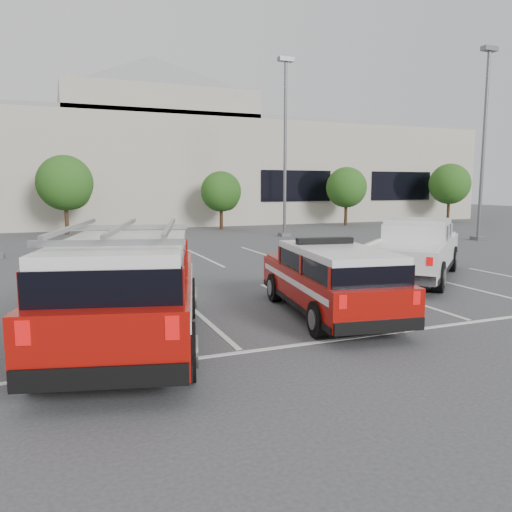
{
  "coord_description": "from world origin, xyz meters",
  "views": [
    {
      "loc": [
        -5.66,
        -10.86,
        2.92
      ],
      "look_at": [
        -0.63,
        1.63,
        1.05
      ],
      "focal_mm": 35.0,
      "sensor_mm": 36.0,
      "label": 1
    }
  ],
  "objects_px": {
    "tree_far_right": "(450,185)",
    "fire_chief_suv": "(330,285)",
    "tree_mid_left": "(67,185)",
    "light_pole_mid": "(285,148)",
    "tree_mid_right": "(222,193)",
    "convention_building": "(128,165)",
    "ladder_suv": "(128,299)",
    "light_pole_right": "(484,144)",
    "tree_right": "(347,189)",
    "white_pickup": "(414,255)"
  },
  "relations": [
    {
      "from": "ladder_suv",
      "to": "convention_building",
      "type": "bearing_deg",
      "value": 96.88
    },
    {
      "from": "light_pole_mid",
      "to": "white_pickup",
      "type": "height_order",
      "value": "light_pole_mid"
    },
    {
      "from": "convention_building",
      "to": "tree_right",
      "type": "relative_size",
      "value": 13.58
    },
    {
      "from": "convention_building",
      "to": "tree_mid_left",
      "type": "xyz_separation_m",
      "value": [
        -5.09,
        -9.82,
        -1.68
      ]
    },
    {
      "from": "tree_far_right",
      "to": "light_pole_right",
      "type": "bearing_deg",
      "value": -127.04
    },
    {
      "from": "tree_mid_right",
      "to": "ladder_suv",
      "type": "height_order",
      "value": "tree_mid_right"
    },
    {
      "from": "tree_far_right",
      "to": "fire_chief_suv",
      "type": "distance_m",
      "value": 34.25
    },
    {
      "from": "tree_mid_left",
      "to": "tree_mid_right",
      "type": "height_order",
      "value": "tree_mid_left"
    },
    {
      "from": "tree_mid_left",
      "to": "tree_far_right",
      "type": "distance_m",
      "value": 30.0
    },
    {
      "from": "fire_chief_suv",
      "to": "tree_far_right",
      "type": "bearing_deg",
      "value": 51.54
    },
    {
      "from": "fire_chief_suv",
      "to": "ladder_suv",
      "type": "xyz_separation_m",
      "value": [
        -4.57,
        -0.62,
        0.2
      ]
    },
    {
      "from": "tree_mid_left",
      "to": "ladder_suv",
      "type": "distance_m",
      "value": 23.97
    },
    {
      "from": "light_pole_mid",
      "to": "light_pole_right",
      "type": "height_order",
      "value": "same"
    },
    {
      "from": "convention_building",
      "to": "fire_chief_suv",
      "type": "relative_size",
      "value": 11.56
    },
    {
      "from": "tree_mid_left",
      "to": "light_pole_mid",
      "type": "distance_m",
      "value": 13.53
    },
    {
      "from": "tree_right",
      "to": "tree_far_right",
      "type": "distance_m",
      "value": 10.0
    },
    {
      "from": "tree_right",
      "to": "white_pickup",
      "type": "distance_m",
      "value": 22.57
    },
    {
      "from": "white_pickup",
      "to": "tree_right",
      "type": "bearing_deg",
      "value": 111.49
    },
    {
      "from": "light_pole_mid",
      "to": "convention_building",
      "type": "bearing_deg",
      "value": 113.26
    },
    {
      "from": "tree_far_right",
      "to": "light_pole_mid",
      "type": "xyz_separation_m",
      "value": [
        -18.09,
        -6.05,
        2.14
      ]
    },
    {
      "from": "convention_building",
      "to": "tree_right",
      "type": "bearing_deg",
      "value": -33.37
    },
    {
      "from": "tree_mid_left",
      "to": "fire_chief_suv",
      "type": "distance_m",
      "value": 23.89
    },
    {
      "from": "tree_mid_right",
      "to": "fire_chief_suv",
      "type": "relative_size",
      "value": 0.77
    },
    {
      "from": "tree_mid_right",
      "to": "ladder_suv",
      "type": "relative_size",
      "value": 0.65
    },
    {
      "from": "fire_chief_suv",
      "to": "ladder_suv",
      "type": "relative_size",
      "value": 0.84
    },
    {
      "from": "tree_mid_left",
      "to": "fire_chief_suv",
      "type": "height_order",
      "value": "tree_mid_left"
    },
    {
      "from": "tree_mid_right",
      "to": "tree_mid_left",
      "type": "bearing_deg",
      "value": 180.0
    },
    {
      "from": "light_pole_mid",
      "to": "fire_chief_suv",
      "type": "xyz_separation_m",
      "value": [
        -6.95,
        -17.2,
        -4.47
      ]
    },
    {
      "from": "light_pole_mid",
      "to": "tree_mid_left",
      "type": "bearing_deg",
      "value": 153.08
    },
    {
      "from": "tree_mid_right",
      "to": "ladder_suv",
      "type": "bearing_deg",
      "value": -111.93
    },
    {
      "from": "convention_building",
      "to": "tree_far_right",
      "type": "bearing_deg",
      "value": -21.51
    },
    {
      "from": "convention_building",
      "to": "tree_mid_right",
      "type": "height_order",
      "value": "convention_building"
    },
    {
      "from": "light_pole_mid",
      "to": "tree_mid_right",
      "type": "bearing_deg",
      "value": 107.52
    },
    {
      "from": "tree_far_right",
      "to": "light_pole_right",
      "type": "xyz_separation_m",
      "value": [
        -9.09,
        -12.05,
        2.14
      ]
    },
    {
      "from": "tree_mid_right",
      "to": "light_pole_mid",
      "type": "height_order",
      "value": "light_pole_mid"
    },
    {
      "from": "convention_building",
      "to": "light_pole_mid",
      "type": "relative_size",
      "value": 5.86
    },
    {
      "from": "tree_mid_left",
      "to": "light_pole_right",
      "type": "bearing_deg",
      "value": -29.95
    },
    {
      "from": "tree_right",
      "to": "light_pole_right",
      "type": "xyz_separation_m",
      "value": [
        0.91,
        -12.05,
        2.41
      ]
    },
    {
      "from": "white_pickup",
      "to": "fire_chief_suv",
      "type": "bearing_deg",
      "value": -99.32
    },
    {
      "from": "tree_mid_right",
      "to": "tree_right",
      "type": "bearing_deg",
      "value": 0.0
    },
    {
      "from": "light_pole_mid",
      "to": "ladder_suv",
      "type": "relative_size",
      "value": 1.66
    },
    {
      "from": "tree_far_right",
      "to": "ladder_suv",
      "type": "distance_m",
      "value": 38.09
    },
    {
      "from": "tree_far_right",
      "to": "light_pole_mid",
      "type": "distance_m",
      "value": 19.19
    },
    {
      "from": "tree_mid_left",
      "to": "white_pickup",
      "type": "height_order",
      "value": "tree_mid_left"
    },
    {
      "from": "convention_building",
      "to": "white_pickup",
      "type": "distance_m",
      "value": 30.55
    },
    {
      "from": "tree_mid_left",
      "to": "tree_far_right",
      "type": "relative_size",
      "value": 1.0
    },
    {
      "from": "tree_far_right",
      "to": "white_pickup",
      "type": "xyz_separation_m",
      "value": [
        -20.08,
        -20.09,
        -2.29
      ]
    },
    {
      "from": "fire_chief_suv",
      "to": "white_pickup",
      "type": "distance_m",
      "value": 5.88
    },
    {
      "from": "convention_building",
      "to": "tree_mid_left",
      "type": "relative_size",
      "value": 12.38
    },
    {
      "from": "fire_chief_suv",
      "to": "tree_mid_left",
      "type": "bearing_deg",
      "value": 110.71
    }
  ]
}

